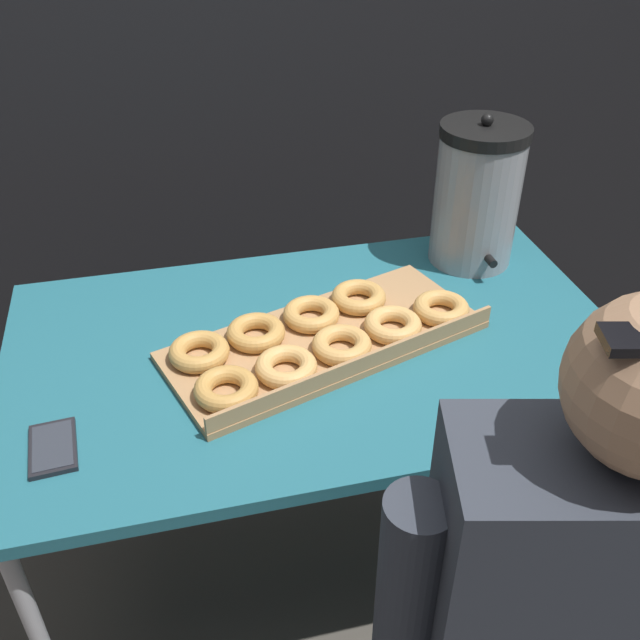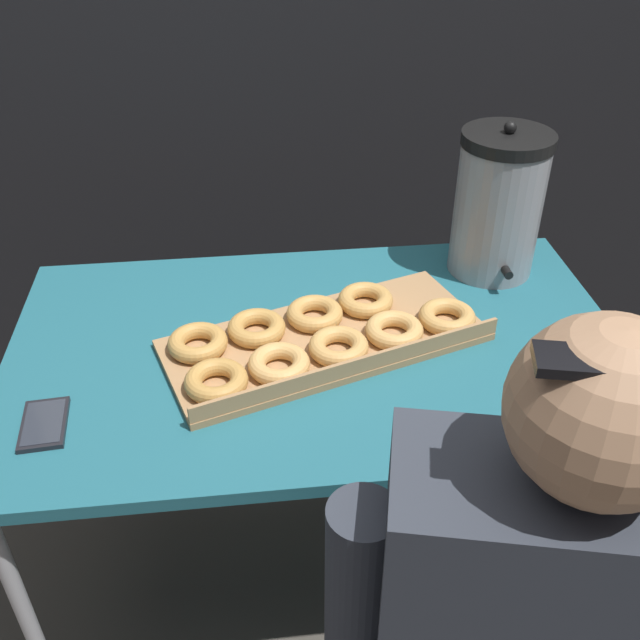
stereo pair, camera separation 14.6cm
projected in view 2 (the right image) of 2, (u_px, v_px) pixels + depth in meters
name	position (u px, v px, depth m)	size (l,w,h in m)	color
ground_plane	(318.00, 568.00, 1.94)	(12.00, 12.00, 0.00)	#4C473F
folding_table	(318.00, 362.00, 1.53)	(1.29, 0.78, 0.77)	#236675
donut_box	(319.00, 337.00, 1.48)	(0.72, 0.47, 0.05)	tan
coffee_urn	(498.00, 204.00, 1.65)	(0.21, 0.23, 0.37)	#939399
cell_phone	(44.00, 424.00, 1.29)	(0.09, 0.14, 0.01)	black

